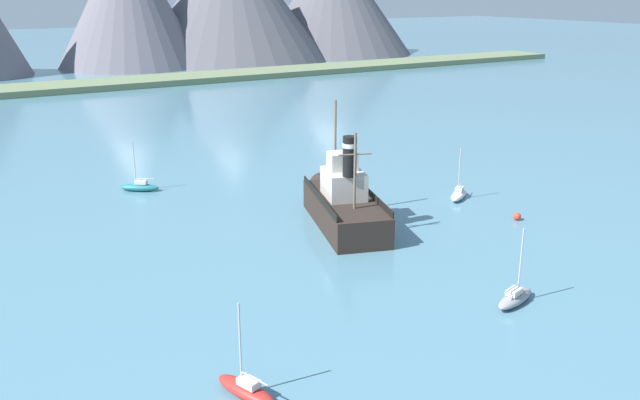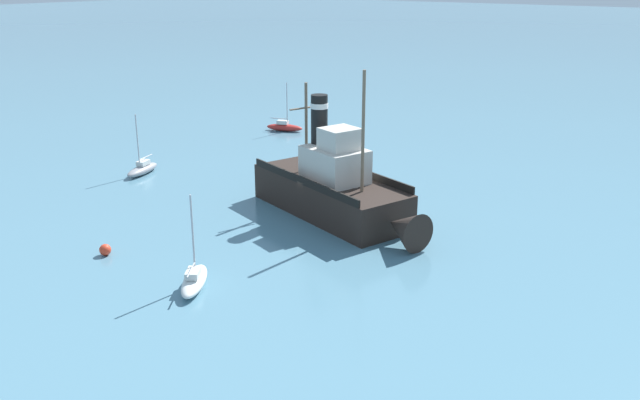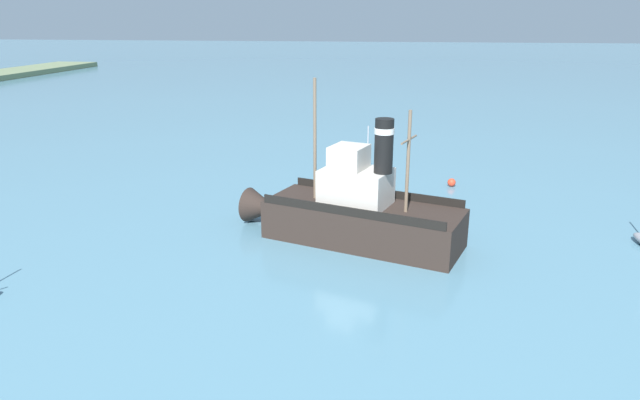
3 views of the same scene
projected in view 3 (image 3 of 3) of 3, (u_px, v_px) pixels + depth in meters
name	position (u px, v px, depth m)	size (l,w,h in m)	color
ground_plane	(364.00, 236.00, 36.32)	(600.00, 600.00, 0.00)	teal
old_tugboat	(354.00, 212.00, 35.17)	(7.85, 14.74, 9.90)	#2D231E
sailboat_white	(365.00, 178.00, 47.91)	(3.76, 3.06, 4.90)	white
mooring_buoy	(452.00, 182.00, 46.97)	(0.67, 0.67, 0.67)	red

